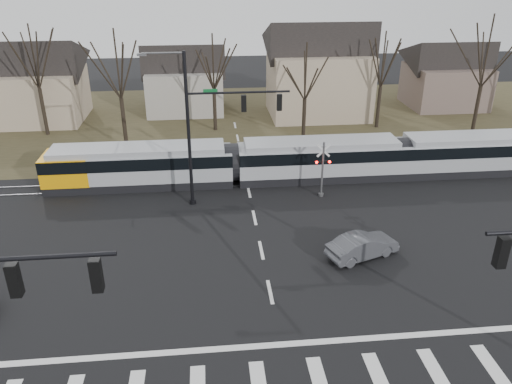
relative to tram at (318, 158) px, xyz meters
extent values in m
plane|color=black|center=(-5.42, -16.00, -1.64)|extent=(140.00, 140.00, 0.00)
cube|color=#38331E|center=(-5.42, 16.00, -1.64)|extent=(140.00, 28.00, 0.01)
cube|color=silver|center=(-4.22, -20.00, -1.64)|extent=(0.60, 2.60, 0.01)
cube|color=silver|center=(-1.82, -20.00, -1.64)|extent=(0.60, 2.60, 0.01)
cube|color=silver|center=(0.58, -20.00, -1.64)|extent=(0.60, 2.60, 0.01)
cube|color=silver|center=(2.98, -20.00, -1.64)|extent=(0.60, 2.60, 0.01)
cube|color=silver|center=(-5.42, -17.80, -1.64)|extent=(28.00, 0.35, 0.01)
cube|color=silver|center=(-5.42, -14.00, -1.64)|extent=(0.18, 2.00, 0.01)
cube|color=silver|center=(-5.42, -10.00, -1.64)|extent=(0.18, 2.00, 0.01)
cube|color=silver|center=(-5.42, -6.00, -1.64)|extent=(0.18, 2.00, 0.01)
cube|color=silver|center=(-5.42, -2.00, -1.64)|extent=(0.18, 2.00, 0.01)
cube|color=silver|center=(-5.42, 2.00, -1.64)|extent=(0.18, 2.00, 0.01)
cube|color=silver|center=(-5.42, 6.00, -1.64)|extent=(0.18, 2.00, 0.01)
cube|color=silver|center=(-5.42, 10.00, -1.64)|extent=(0.18, 2.00, 0.01)
cube|color=silver|center=(-5.42, 14.00, -1.64)|extent=(0.18, 2.00, 0.01)
cube|color=#59595E|center=(-5.42, -0.90, -1.61)|extent=(90.00, 0.12, 0.06)
cube|color=#59595E|center=(-5.42, 0.50, -1.61)|extent=(90.00, 0.12, 0.06)
cube|color=gray|center=(-13.25, 0.00, -0.14)|extent=(13.43, 2.89, 3.02)
cube|color=black|center=(-13.25, 0.00, 0.47)|extent=(13.45, 2.93, 0.88)
cube|color=#F7A207|center=(-18.31, 0.00, -0.04)|extent=(3.31, 2.96, 2.01)
cube|color=gray|center=(0.18, 0.00, -0.14)|extent=(12.40, 2.89, 3.02)
cube|color=black|center=(0.18, 0.00, 0.47)|extent=(12.42, 2.93, 0.88)
cube|color=gray|center=(13.10, 0.00, -0.14)|extent=(13.43, 2.89, 3.02)
cube|color=black|center=(13.10, 0.00, 0.47)|extent=(13.45, 2.93, 0.88)
imported|color=#4A4B51|center=(0.12, -11.23, -0.96)|extent=(4.25, 5.15, 1.38)
cube|color=black|center=(-13.85, -22.00, 5.26)|extent=(0.32, 0.32, 1.05)
sphere|color=#FF0C07|center=(-13.85, -22.00, 5.59)|extent=(0.22, 0.22, 0.22)
cube|color=black|center=(-11.57, -22.00, 5.26)|extent=(0.32, 0.32, 1.05)
sphere|color=#FF0C07|center=(-11.57, -22.00, 5.59)|extent=(0.22, 0.22, 0.22)
cube|color=black|center=(0.73, -22.00, 5.26)|extent=(0.32, 0.32, 1.05)
sphere|color=#FF0C07|center=(0.73, -22.00, 5.59)|extent=(0.22, 0.22, 0.22)
cylinder|color=black|center=(-9.42, -3.50, 3.46)|extent=(0.22, 0.22, 10.20)
cylinder|color=black|center=(-9.42, -3.50, -1.49)|extent=(0.44, 0.44, 0.30)
cylinder|color=black|center=(-6.17, -3.50, 5.96)|extent=(6.50, 0.14, 0.14)
cube|color=#0C5926|center=(-7.92, -3.50, 6.11)|extent=(0.90, 0.03, 0.22)
cube|color=black|center=(-5.85, -3.50, 5.26)|extent=(0.32, 0.32, 1.05)
sphere|color=#FF0C07|center=(-5.85, -3.50, 5.59)|extent=(0.22, 0.22, 0.22)
cube|color=black|center=(-3.57, -3.50, 5.26)|extent=(0.32, 0.32, 1.05)
sphere|color=#FF0C07|center=(-3.57, -3.50, 5.59)|extent=(0.22, 0.22, 0.22)
cube|color=#59595B|center=(-11.92, -3.50, 8.38)|extent=(0.55, 0.22, 0.14)
cylinder|color=#59595B|center=(-0.42, -3.20, 0.36)|extent=(0.14, 0.14, 4.00)
cylinder|color=#59595B|center=(-0.42, -3.20, -1.54)|extent=(0.36, 0.36, 0.20)
cube|color=silver|center=(-0.42, -3.20, 1.76)|extent=(0.95, 0.04, 0.95)
cube|color=silver|center=(-0.42, -3.20, 1.76)|extent=(0.95, 0.04, 0.95)
cube|color=black|center=(-0.42, -3.20, 0.96)|extent=(1.00, 0.10, 0.12)
sphere|color=#FF0C07|center=(-0.87, -3.28, 0.96)|extent=(0.18, 0.18, 0.18)
sphere|color=#FF0C07|center=(0.03, -3.28, 0.96)|extent=(0.18, 0.18, 0.18)
cube|color=gray|center=(-25.42, 18.00, 0.86)|extent=(9.00, 8.00, 5.00)
cube|color=gray|center=(-10.42, 20.00, 0.61)|extent=(8.00, 7.00, 4.50)
cube|color=gray|center=(3.58, 17.00, 1.61)|extent=(10.00, 8.00, 6.50)
cube|color=brown|center=(18.58, 19.00, 0.61)|extent=(8.00, 7.00, 4.50)
camera|label=1|loc=(-8.21, -34.39, 13.49)|focal=35.00mm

